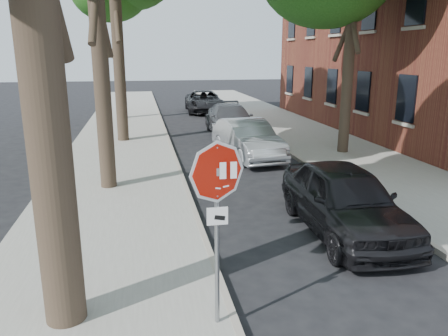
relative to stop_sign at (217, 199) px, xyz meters
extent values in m
plane|color=black|center=(0.70, 0.03, -1.95)|extent=(120.00, 120.00, 0.00)
cube|color=gray|center=(-1.80, 12.03, -1.89)|extent=(4.00, 55.00, 0.12)
cube|color=gray|center=(6.70, 12.03, -1.89)|extent=(4.00, 55.00, 0.12)
cube|color=#9E9384|center=(0.25, 12.03, -1.88)|extent=(0.12, 55.00, 0.13)
cube|color=#9E9384|center=(4.65, 12.03, -1.88)|extent=(0.12, 55.00, 0.13)
cylinder|color=gray|center=(0.00, 0.03, -0.53)|extent=(0.06, 0.06, 2.60)
cube|color=#99999E|center=(0.00, 0.00, 0.37)|extent=(0.05, 0.06, 0.10)
cylinder|color=#99999E|center=(0.00, -0.01, 0.37)|extent=(0.76, 0.32, 0.82)
cylinder|color=white|center=(0.00, -0.02, 0.37)|extent=(0.76, 0.32, 0.82)
cylinder|color=red|center=(0.00, -0.03, 0.37)|extent=(0.68, 0.29, 0.74)
cube|color=white|center=(-0.21, -0.04, 0.39)|extent=(0.08, 0.00, 0.22)
cube|color=white|center=(-0.07, -0.04, 0.39)|extent=(0.08, 0.00, 0.22)
cube|color=white|center=(0.07, -0.04, 0.39)|extent=(0.08, 0.00, 0.22)
cube|color=white|center=(0.21, -0.04, 0.39)|extent=(0.08, 0.00, 0.22)
cube|color=silver|center=(-0.11, -0.04, 0.18)|extent=(0.08, 0.00, 0.03)
cube|color=silver|center=(0.00, -0.04, 0.16)|extent=(0.08, 0.00, 0.03)
cube|color=silver|center=(0.11, -0.04, 0.18)|extent=(0.08, 0.00, 0.03)
cube|color=white|center=(0.00, -0.01, -0.23)|extent=(0.28, 0.02, 0.24)
cube|color=black|center=(0.03, -0.03, -0.25)|extent=(0.15, 0.00, 0.08)
cylinder|color=black|center=(-1.90, 7.03, 2.92)|extent=(0.44, 0.44, 9.50)
cylinder|color=black|center=(-1.70, 14.03, 3.17)|extent=(0.48, 0.48, 10.00)
cylinder|color=black|center=(-2.00, 21.03, 2.67)|extent=(0.40, 0.40, 9.00)
cylinder|color=black|center=(6.70, 10.03, 2.67)|extent=(0.40, 0.40, 9.00)
imported|color=black|center=(3.30, 2.94, -1.20)|extent=(1.88, 4.44, 1.50)
imported|color=#94989B|center=(2.93, 10.14, -1.24)|extent=(2.02, 4.47, 1.42)
imported|color=#414245|center=(3.30, 15.06, -1.23)|extent=(2.11, 4.96, 1.43)
imported|color=black|center=(3.30, 23.52, -1.25)|extent=(2.55, 5.14, 1.40)
camera|label=1|loc=(-0.93, -5.30, 1.83)|focal=35.00mm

